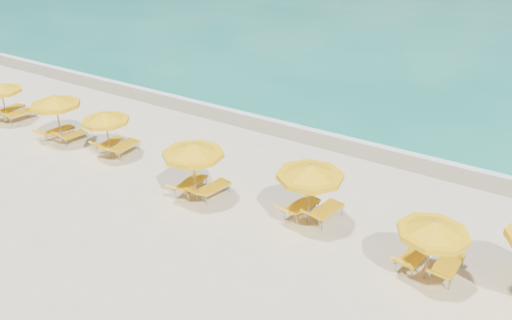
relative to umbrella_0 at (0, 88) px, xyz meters
The scene contains 23 objects.
ground_plane 14.64m from the umbrella_0, ahead, with size 120.00×120.00×0.00m, color beige.
ocean 49.98m from the umbrella_0, 73.09° to the left, with size 120.00×80.00×0.30m, color #167D66.
wet_sand_band 16.31m from the umbrella_0, 26.33° to the left, with size 120.00×2.60×0.01m, color tan.
foam_line 16.68m from the umbrella_0, 28.81° to the left, with size 120.00×1.20×0.03m, color white.
whitecap_near 18.92m from the umbrella_0, 63.07° to the left, with size 14.00×0.36×0.05m, color white.
umbrella_0 is the anchor object (origin of this frame).
umbrella_1 4.40m from the umbrella_0, ahead, with size 2.96×2.96×2.30m.
umbrella_2 7.51m from the umbrella_0, ahead, with size 2.60×2.60×2.11m.
umbrella_3 13.06m from the umbrella_0, ahead, with size 2.81×2.81×2.34m.
umbrella_4 17.41m from the umbrella_0, ahead, with size 2.74×2.74×2.34m.
umbrella_5 21.74m from the umbrella_0, ahead, with size 2.20×2.20×2.09m.
lounger_0_left 1.67m from the umbrella_0, 137.04° to the left, with size 1.00×2.14×0.81m.
lounger_0_right 1.67m from the umbrella_0, 40.30° to the left, with size 0.91×2.01×0.97m.
lounger_1_left 4.25m from the umbrella_0, ahead, with size 0.85×1.92×0.68m.
lounger_1_right 5.17m from the umbrella_0, ahead, with size 0.72×1.60×0.77m.
lounger_2_left 7.30m from the umbrella_0, ahead, with size 0.81×1.76×0.82m.
lounger_2_right 8.14m from the umbrella_0, ahead, with size 0.84×2.05×0.86m.
lounger_3_left 12.72m from the umbrella_0, ahead, with size 0.81×1.97×0.84m.
lounger_3_right 13.62m from the umbrella_0, ahead, with size 0.92×1.95×0.77m.
lounger_4_left 17.06m from the umbrella_0, ahead, with size 0.93×1.98×0.83m.
lounger_4_right 17.93m from the umbrella_0, ahead, with size 0.91×1.97×0.87m.
lounger_5_left 21.28m from the umbrella_0, ahead, with size 0.78×1.74×0.84m.
lounger_5_right 22.27m from the umbrella_0, ahead, with size 0.76×1.97×0.82m.
Camera 1 is at (9.36, -12.88, 9.87)m, focal length 35.00 mm.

